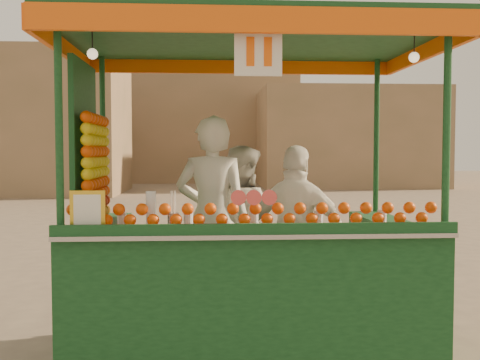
{
  "coord_description": "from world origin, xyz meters",
  "views": [
    {
      "loc": [
        -0.39,
        -4.84,
        1.84
      ],
      "look_at": [
        -0.08,
        0.04,
        1.58
      ],
      "focal_mm": 41.67,
      "sensor_mm": 36.0,
      "label": 1
    }
  ],
  "objects": [
    {
      "name": "ground",
      "position": [
        0.0,
        0.0,
        0.0
      ],
      "size": [
        90.0,
        90.0,
        0.0
      ],
      "primitive_type": "plane",
      "color": "brown",
      "rests_on": "ground"
    },
    {
      "name": "building_left",
      "position": [
        -9.0,
        20.0,
        3.0
      ],
      "size": [
        10.0,
        6.0,
        6.0
      ],
      "primitive_type": "cube",
      "color": "#947154",
      "rests_on": "ground"
    },
    {
      "name": "building_right",
      "position": [
        7.0,
        24.0,
        2.5
      ],
      "size": [
        9.0,
        6.0,
        5.0
      ],
      "primitive_type": "cube",
      "color": "#947154",
      "rests_on": "ground"
    },
    {
      "name": "building_center",
      "position": [
        -2.0,
        30.0,
        3.5
      ],
      "size": [
        14.0,
        7.0,
        7.0
      ],
      "primitive_type": "cube",
      "color": "#947154",
      "rests_on": "ground"
    },
    {
      "name": "juice_cart",
      "position": [
        -0.1,
        -0.2,
        0.93
      ],
      "size": [
        3.15,
        2.04,
        2.86
      ],
      "color": "#0F3919",
      "rests_on": "ground"
    },
    {
      "name": "vendor_left",
      "position": [
        -0.32,
        0.17,
        1.24
      ],
      "size": [
        0.72,
        0.53,
        1.82
      ],
      "rotation": [
        0.0,
        0.0,
        2.99
      ],
      "color": "silver",
      "rests_on": "ground"
    },
    {
      "name": "vendor_middle",
      "position": [
        -0.03,
        0.6,
        1.11
      ],
      "size": [
        0.95,
        0.95,
        1.56
      ],
      "rotation": [
        0.0,
        0.0,
        2.36
      ],
      "color": "beige",
      "rests_on": "ground"
    },
    {
      "name": "vendor_right",
      "position": [
        0.41,
        -0.08,
        1.11
      ],
      "size": [
        0.99,
        0.74,
        1.56
      ],
      "rotation": [
        0.0,
        0.0,
        2.69
      ],
      "color": "white",
      "rests_on": "ground"
    }
  ]
}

